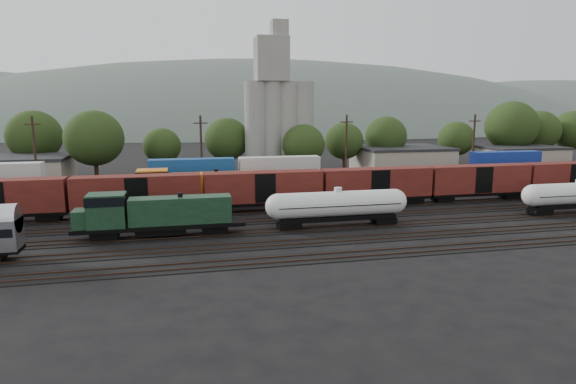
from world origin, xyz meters
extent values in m
plane|color=black|center=(0.00, 0.00, 0.00)|extent=(600.00, 600.00, 0.00)
cube|color=black|center=(0.00, -15.00, 0.04)|extent=(180.00, 3.20, 0.08)
cube|color=#382319|center=(0.00, -15.72, 0.12)|extent=(180.00, 0.08, 0.16)
cube|color=#382319|center=(0.00, -14.28, 0.12)|extent=(180.00, 0.08, 0.16)
cube|color=black|center=(0.00, -10.00, 0.04)|extent=(180.00, 3.20, 0.08)
cube|color=#382319|center=(0.00, -10.72, 0.12)|extent=(180.00, 0.08, 0.16)
cube|color=#382319|center=(0.00, -9.28, 0.12)|extent=(180.00, 0.08, 0.16)
cube|color=black|center=(0.00, -5.00, 0.04)|extent=(180.00, 3.20, 0.08)
cube|color=#382319|center=(0.00, -5.72, 0.12)|extent=(180.00, 0.08, 0.16)
cube|color=#382319|center=(0.00, -4.28, 0.12)|extent=(180.00, 0.08, 0.16)
cube|color=black|center=(0.00, 0.00, 0.04)|extent=(180.00, 3.20, 0.08)
cube|color=#382319|center=(0.00, -0.72, 0.12)|extent=(180.00, 0.08, 0.16)
cube|color=#382319|center=(0.00, 0.72, 0.12)|extent=(180.00, 0.08, 0.16)
cube|color=black|center=(0.00, 5.00, 0.04)|extent=(180.00, 3.20, 0.08)
cube|color=#382319|center=(0.00, 4.28, 0.12)|extent=(180.00, 0.08, 0.16)
cube|color=#382319|center=(0.00, 5.72, 0.12)|extent=(180.00, 0.08, 0.16)
cube|color=black|center=(0.00, 10.00, 0.04)|extent=(180.00, 3.20, 0.08)
cube|color=#382319|center=(0.00, 9.28, 0.12)|extent=(180.00, 0.08, 0.16)
cube|color=#382319|center=(0.00, 10.72, 0.12)|extent=(180.00, 0.08, 0.16)
cube|color=black|center=(0.00, 15.00, 0.04)|extent=(180.00, 3.20, 0.08)
cube|color=#382319|center=(0.00, 14.28, 0.12)|extent=(180.00, 0.08, 0.16)
cube|color=#382319|center=(0.00, 15.72, 0.12)|extent=(180.00, 0.08, 0.16)
cube|color=black|center=(-17.53, -5.00, 1.31)|extent=(17.09, 2.92, 0.40)
cube|color=black|center=(-17.53, -5.00, 0.85)|extent=(5.03, 2.21, 0.80)
cube|color=#14311D|center=(-15.48, -5.00, 2.86)|extent=(10.25, 2.41, 2.71)
cube|color=#14311D|center=(-22.66, -5.00, 3.17)|extent=(3.62, 2.92, 3.32)
cube|color=black|center=(-22.66, -5.00, 4.22)|extent=(3.72, 3.02, 0.90)
cube|color=#14311D|center=(-25.05, -5.00, 2.41)|extent=(1.61, 2.41, 1.81)
cylinder|color=black|center=(-15.48, -5.00, 4.37)|extent=(0.50, 0.50, 0.50)
cube|color=black|center=(-23.00, -5.00, 0.65)|extent=(2.61, 2.01, 0.70)
cube|color=black|center=(-12.07, -5.00, 0.65)|extent=(2.61, 2.01, 0.70)
cylinder|color=silver|center=(1.50, -5.00, 2.74)|extent=(13.51, 2.78, 2.78)
sphere|color=silver|center=(-5.25, -5.00, 2.74)|extent=(2.78, 2.78, 2.78)
sphere|color=silver|center=(8.25, -5.00, 2.74)|extent=(2.78, 2.78, 2.78)
cylinder|color=silver|center=(1.50, -5.00, 4.32)|extent=(0.86, 0.86, 0.48)
cube|color=black|center=(1.50, -5.00, 2.74)|extent=(13.81, 2.92, 0.08)
cube|color=black|center=(1.50, -5.00, 1.21)|extent=(13.05, 2.11, 0.48)
cube|color=black|center=(-4.03, -5.00, 0.63)|extent=(2.49, 1.92, 0.67)
cube|color=black|center=(7.02, -5.00, 0.63)|extent=(2.49, 1.92, 0.67)
sphere|color=silver|center=(26.56, -5.00, 2.65)|extent=(2.68, 2.68, 2.68)
cube|color=black|center=(27.74, -5.00, 0.62)|extent=(2.40, 1.85, 0.65)
cube|color=black|center=(-13.04, 10.00, 1.40)|extent=(19.71, 3.18, 0.44)
cube|color=black|center=(-13.04, 10.00, 0.91)|extent=(5.48, 2.41, 0.88)
cube|color=#CF6B12|center=(-10.67, 10.00, 3.10)|extent=(11.83, 2.63, 2.96)
cube|color=#CF6B12|center=(-18.95, 10.00, 3.43)|extent=(3.94, 3.18, 3.61)
cube|color=black|center=(-18.95, 10.00, 4.58)|extent=(4.05, 3.29, 0.99)
cube|color=#CF6B12|center=(-21.71, 10.00, 2.61)|extent=(1.75, 2.63, 1.97)
cylinder|color=black|center=(-10.67, 10.00, 4.74)|extent=(0.55, 0.55, 0.55)
cube|color=black|center=(-19.34, 10.00, 0.69)|extent=(2.85, 2.19, 0.77)
cube|color=black|center=(-6.73, 10.00, 0.69)|extent=(2.85, 2.19, 0.77)
cube|color=black|center=(-20.50, 5.00, 1.20)|extent=(15.00, 2.60, 0.40)
cube|color=#511813|center=(-20.50, 5.00, 3.30)|extent=(15.00, 2.90, 3.80)
cube|color=black|center=(-5.10, 5.00, 1.20)|extent=(15.00, 2.60, 0.40)
cube|color=#511813|center=(-5.10, 5.00, 3.30)|extent=(15.00, 2.90, 3.80)
cube|color=black|center=(10.30, 5.00, 1.20)|extent=(15.00, 2.60, 0.40)
cube|color=#511813|center=(10.30, 5.00, 3.30)|extent=(15.00, 2.90, 3.80)
cube|color=black|center=(25.70, 5.00, 1.20)|extent=(15.00, 2.60, 0.40)
cube|color=#511813|center=(25.70, 5.00, 3.30)|extent=(15.00, 2.90, 3.80)
cube|color=black|center=(41.10, 5.00, 1.20)|extent=(15.00, 2.60, 0.40)
cube|color=#511813|center=(41.10, 5.00, 3.30)|extent=(15.00, 2.90, 3.80)
cube|color=black|center=(0.00, 15.00, 0.50)|extent=(160.00, 2.60, 0.60)
cube|color=#451310|center=(-26.52, 15.00, 2.10)|extent=(12.00, 2.40, 2.60)
cube|color=silver|center=(-13.72, 15.00, 2.10)|extent=(12.00, 2.40, 2.60)
cube|color=navy|center=(-13.72, 15.00, 4.70)|extent=(12.00, 2.40, 2.60)
cube|color=#515255|center=(-0.92, 15.00, 2.10)|extent=(12.00, 2.40, 2.60)
cube|color=beige|center=(-0.92, 15.00, 4.70)|extent=(12.00, 2.40, 2.60)
cube|color=slate|center=(11.88, 15.00, 2.10)|extent=(12.00, 2.40, 2.60)
cube|color=maroon|center=(24.68, 15.00, 2.10)|extent=(12.00, 2.40, 2.60)
cube|color=#4E1212|center=(37.48, 15.00, 2.10)|extent=(12.00, 2.40, 2.60)
cube|color=navy|center=(37.48, 15.00, 4.70)|extent=(12.00, 2.40, 2.60)
cube|color=#C94D14|center=(50.28, 15.00, 2.10)|extent=(12.00, 2.40, 2.60)
cylinder|color=gray|center=(-1.00, 36.00, 9.00)|extent=(4.40, 4.40, 18.00)
cylinder|color=gray|center=(2.00, 36.00, 9.00)|extent=(4.40, 4.40, 18.00)
cylinder|color=gray|center=(5.00, 36.00, 9.00)|extent=(4.40, 4.40, 18.00)
cylinder|color=gray|center=(8.00, 36.00, 9.00)|extent=(4.40, 4.40, 18.00)
cube|color=gray|center=(2.00, 36.00, 22.00)|extent=(6.00, 5.00, 8.00)
cube|color=gray|center=(3.50, 36.00, 27.00)|extent=(3.00, 3.00, 4.00)
cube|color=#9E937F|center=(30.00, 38.00, 2.30)|extent=(18.00, 14.00, 4.60)
cube|color=#232326|center=(30.00, 38.00, 4.85)|extent=(18.36, 14.28, 0.50)
cube|color=#9E937F|center=(55.00, 33.00, 2.30)|extent=(16.00, 10.00, 4.60)
cube|color=#232326|center=(55.00, 33.00, 4.85)|extent=(16.32, 10.20, 0.50)
cylinder|color=black|center=(-41.54, 43.21, 1.83)|extent=(0.70, 0.70, 3.66)
ellipsoid|color=#273B15|center=(-41.54, 43.21, 7.96)|extent=(9.92, 9.92, 9.40)
cylinder|color=black|center=(-29.52, 33.37, 1.84)|extent=(0.70, 0.70, 3.67)
ellipsoid|color=#273B15|center=(-29.52, 33.37, 8.00)|extent=(9.97, 9.97, 9.44)
cylinder|color=black|center=(-18.61, 41.31, 1.34)|extent=(0.70, 0.70, 2.67)
ellipsoid|color=#273B15|center=(-18.61, 41.31, 5.83)|extent=(7.26, 7.26, 6.88)
cylinder|color=black|center=(-6.19, 40.06, 1.62)|extent=(0.70, 0.70, 3.23)
ellipsoid|color=#273B15|center=(-6.19, 40.06, 7.04)|extent=(8.77, 8.77, 8.31)
cylinder|color=black|center=(7.22, 32.03, 1.46)|extent=(0.70, 0.70, 2.92)
ellipsoid|color=#273B15|center=(7.22, 32.03, 6.35)|extent=(7.91, 7.91, 7.50)
cylinder|color=black|center=(17.87, 39.65, 1.46)|extent=(0.70, 0.70, 2.92)
ellipsoid|color=#273B15|center=(17.87, 39.65, 6.36)|extent=(7.92, 7.92, 7.50)
cylinder|color=black|center=(27.76, 41.21, 1.63)|extent=(0.70, 0.70, 3.26)
ellipsoid|color=#273B15|center=(27.76, 41.21, 7.10)|extent=(8.85, 8.85, 8.38)
cylinder|color=black|center=(44.50, 41.15, 1.46)|extent=(0.70, 0.70, 2.91)
ellipsoid|color=#273B15|center=(44.50, 41.15, 6.34)|extent=(7.90, 7.90, 7.49)
cylinder|color=black|center=(56.41, 38.78, 2.09)|extent=(0.70, 0.70, 4.19)
ellipsoid|color=#273B15|center=(56.41, 38.78, 9.12)|extent=(11.36, 11.36, 10.77)
cylinder|color=black|center=(66.07, 41.91, 1.79)|extent=(0.70, 0.70, 3.59)
ellipsoid|color=#273B15|center=(66.07, 41.91, 7.82)|extent=(9.74, 9.74, 9.23)
cylinder|color=black|center=(76.29, 42.68, 1.78)|extent=(0.70, 0.70, 3.55)
ellipsoid|color=#273B15|center=(76.29, 42.68, 7.74)|extent=(9.65, 9.65, 9.14)
cylinder|color=black|center=(-36.00, 22.00, 6.00)|extent=(0.36, 0.36, 12.00)
cube|color=black|center=(-36.00, 22.00, 10.80)|extent=(2.20, 0.18, 0.18)
cylinder|color=black|center=(-12.00, 22.00, 6.00)|extent=(0.36, 0.36, 12.00)
cube|color=black|center=(-12.00, 22.00, 10.80)|extent=(2.20, 0.18, 0.18)
cylinder|color=black|center=(12.00, 22.00, 6.00)|extent=(0.36, 0.36, 12.00)
cube|color=black|center=(12.00, 22.00, 10.80)|extent=(2.20, 0.18, 0.18)
cylinder|color=black|center=(36.00, 22.00, 6.00)|extent=(0.36, 0.36, 12.00)
cube|color=black|center=(36.00, 22.00, 10.80)|extent=(2.20, 0.18, 0.18)
ellipsoid|color=#59665B|center=(40.00, 260.00, -22.75)|extent=(520.00, 286.00, 130.00)
ellipsoid|color=#59665B|center=(260.00, 260.00, -17.50)|extent=(400.00, 220.00, 100.00)
camera|label=1|loc=(-15.42, -54.62, 13.35)|focal=30.00mm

